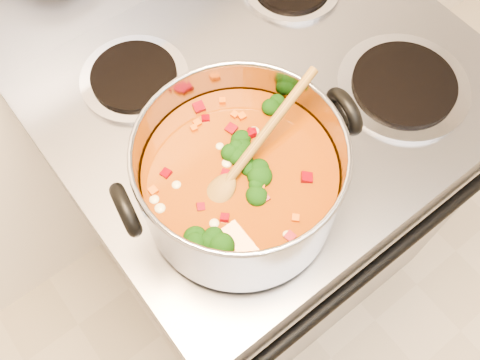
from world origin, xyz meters
The scene contains 4 objects.
electric_range centered at (0.03, 1.16, 0.47)m, with size 0.79×0.71×1.08m.
stockpot centered at (-0.16, 1.00, 1.01)m, with size 0.36×0.30×0.18m.
wooden_spoon centered at (-0.15, 1.00, 1.06)m, with size 0.24×0.08×0.09m.
cooktop_crumbs centered at (-0.03, 1.11, 0.92)m, with size 0.15×0.14×0.01m.
Camera 1 is at (-0.37, 0.72, 1.71)m, focal length 40.00 mm.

